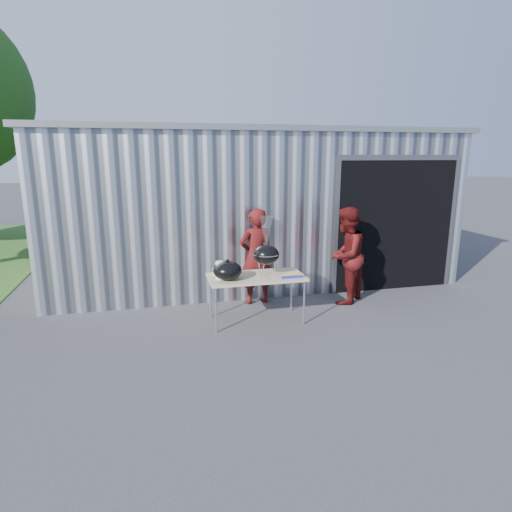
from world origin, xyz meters
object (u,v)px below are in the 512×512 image
object	(u,v)px
person_bystander	(346,255)
kettle_grill	(266,249)
folding_table	(256,278)
person_cook	(256,257)

from	to	relation	value
person_bystander	kettle_grill	bearing A→B (deg)	-25.26
folding_table	person_cook	world-z (taller)	person_cook
kettle_grill	person_bystander	bearing A→B (deg)	17.75
folding_table	person_cook	xyz separation A→B (m)	(0.21, 0.86, 0.14)
folding_table	kettle_grill	bearing A→B (deg)	2.22
kettle_grill	person_cook	xyz separation A→B (m)	(0.05, 0.85, -0.32)
folding_table	kettle_grill	size ratio (longest dim) A/B	1.61
folding_table	person_bystander	distance (m)	1.84
kettle_grill	folding_table	bearing A→B (deg)	-177.78
folding_table	person_cook	bearing A→B (deg)	76.56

